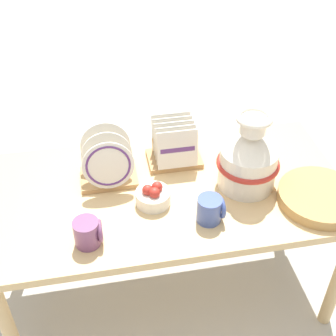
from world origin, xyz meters
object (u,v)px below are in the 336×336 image
(wicker_charger_stack, at_px, (320,197))
(fruit_bowl, at_px, (153,196))
(dish_rack_round_plates, at_px, (108,166))
(dish_rack_square_plates, at_px, (174,148))
(mug_cobalt_glaze, at_px, (211,209))
(ceramic_vase, at_px, (249,157))
(mug_plum_glaze, at_px, (88,233))

(wicker_charger_stack, xyz_separation_m, fruit_bowl, (-0.64, 0.11, 0.01))
(fruit_bowl, bearing_deg, dish_rack_round_plates, 134.34)
(dish_rack_square_plates, xyz_separation_m, mug_cobalt_glaze, (0.06, -0.37, -0.01))
(mug_cobalt_glaze, bearing_deg, dish_rack_square_plates, 99.59)
(ceramic_vase, relative_size, dish_rack_square_plates, 1.46)
(mug_cobalt_glaze, bearing_deg, dish_rack_round_plates, 140.61)
(dish_rack_square_plates, xyz_separation_m, mug_plum_glaze, (-0.39, -0.41, -0.01))
(mug_plum_glaze, relative_size, mug_cobalt_glaze, 1.00)
(mug_cobalt_glaze, distance_m, fruit_bowl, 0.24)
(dish_rack_square_plates, relative_size, mug_cobalt_glaze, 2.20)
(wicker_charger_stack, bearing_deg, ceramic_vase, 148.64)
(fruit_bowl, bearing_deg, wicker_charger_stack, -9.91)
(dish_rack_round_plates, distance_m, mug_cobalt_glaze, 0.46)
(ceramic_vase, bearing_deg, wicker_charger_stack, -31.36)
(dish_rack_round_plates, relative_size, fruit_bowl, 1.69)
(dish_rack_square_plates, xyz_separation_m, wicker_charger_stack, (0.51, -0.36, -0.04))
(dish_rack_round_plates, xyz_separation_m, dish_rack_square_plates, (0.29, 0.08, -0.01))
(ceramic_vase, distance_m, dish_rack_round_plates, 0.56)
(wicker_charger_stack, height_order, mug_plum_glaze, mug_plum_glaze)
(wicker_charger_stack, bearing_deg, dish_rack_square_plates, 144.99)
(dish_rack_round_plates, xyz_separation_m, mug_plum_glaze, (-0.10, -0.32, -0.03))
(dish_rack_round_plates, xyz_separation_m, fruit_bowl, (0.16, -0.16, -0.05))
(ceramic_vase, xyz_separation_m, dish_rack_square_plates, (-0.26, 0.20, -0.07))
(dish_rack_square_plates, xyz_separation_m, fruit_bowl, (-0.13, -0.25, -0.03))
(mug_cobalt_glaze, xyz_separation_m, fruit_bowl, (-0.20, 0.13, -0.02))
(fruit_bowl, bearing_deg, ceramic_vase, 6.10)
(ceramic_vase, xyz_separation_m, mug_plum_glaze, (-0.65, -0.20, -0.09))
(wicker_charger_stack, relative_size, mug_cobalt_glaze, 3.16)
(wicker_charger_stack, height_order, mug_cobalt_glaze, mug_cobalt_glaze)
(dish_rack_square_plates, bearing_deg, wicker_charger_stack, -35.01)
(mug_plum_glaze, bearing_deg, mug_cobalt_glaze, 4.20)
(dish_rack_round_plates, distance_m, wicker_charger_stack, 0.85)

